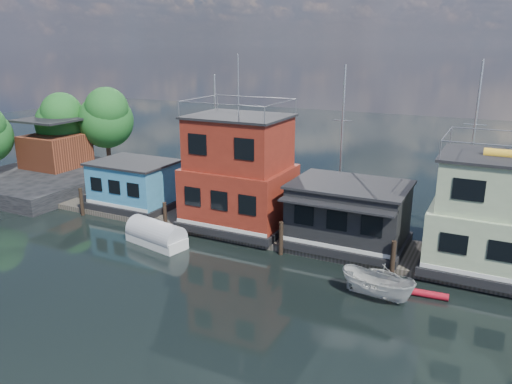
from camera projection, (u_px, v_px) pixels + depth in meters
The scene contains 13 objects.
ground at pixel (279, 345), 22.23m from camera, with size 160.00×160.00×0.00m, color black.
dock at pixel (354, 247), 32.45m from camera, with size 48.00×5.00×0.40m, color #595147.
houseboat_blue at pixel (134, 184), 39.63m from camera, with size 6.40×4.90×3.66m.
houseboat_red at pixel (239, 175), 35.00m from camera, with size 7.40×5.90×11.86m.
houseboat_dark at pixel (349, 214), 32.02m from camera, with size 7.40×6.10×4.06m.
houseboat_green at pixel (506, 218), 27.84m from camera, with size 8.40×5.90×7.03m.
pilings at pixel (337, 249), 29.94m from camera, with size 42.28×0.28×2.20m.
background_masts at pixel (451, 156), 34.02m from camera, with size 36.40×0.16×12.00m.
shore at pixel (56, 145), 47.98m from camera, with size 12.40×15.72×8.24m.
tarp_runabout at pixel (156, 235), 33.26m from camera, with size 4.67×2.61×1.79m.
motorboat at pixel (377, 286), 26.04m from camera, with size 1.54×4.09×1.58m, color silver.
dinghy_white at pixel (386, 274), 27.91m from camera, with size 1.83×2.12×1.11m, color beige.
red_kayak at pixel (422, 293), 26.48m from camera, with size 0.39×0.39×2.64m, color #AB1221.
Camera 1 is at (7.77, -17.76, 12.91)m, focal length 35.00 mm.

